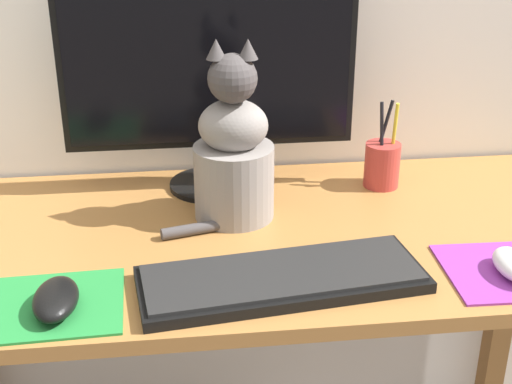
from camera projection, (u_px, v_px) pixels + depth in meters
desk at (262, 283)px, 1.30m from camera, size 1.32×0.60×0.72m
monitor at (209, 67)px, 1.33m from camera, size 0.56×0.17×0.44m
keyboard at (282, 278)px, 1.09m from camera, size 0.46×0.21×0.02m
mousepad_left at (54, 305)px, 1.04m from camera, size 0.21×0.18×0.00m
mousepad_right at (510, 271)px, 1.13m from camera, size 0.21×0.19×0.00m
computer_mouse_left at (56, 299)px, 1.02m from camera, size 0.06×0.11×0.04m
cat at (233, 154)px, 1.26m from camera, size 0.22×0.17×0.33m
pen_cup at (382, 164)px, 1.42m from camera, size 0.07×0.07×0.18m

